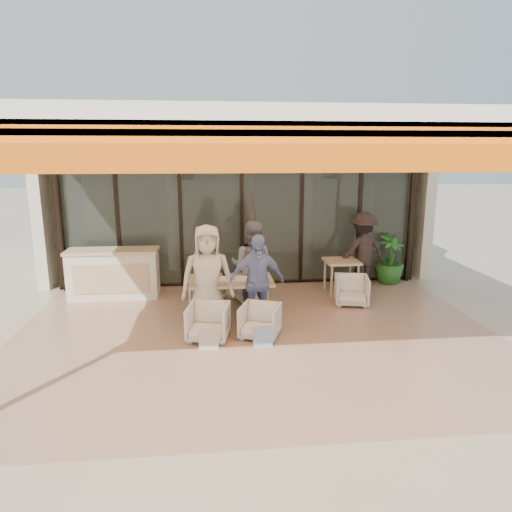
{
  "coord_description": "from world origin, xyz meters",
  "views": [
    {
      "loc": [
        -0.73,
        -7.09,
        2.97
      ],
      "look_at": [
        0.1,
        0.9,
        1.15
      ],
      "focal_mm": 32.0,
      "sensor_mm": 36.0,
      "label": 1
    }
  ],
  "objects_px": {
    "chair_far_left": "(208,288)",
    "standing_woman": "(362,251)",
    "chair_near_right": "(260,320)",
    "potted_palm": "(389,259)",
    "host_counter": "(114,273)",
    "diner_cream": "(207,278)",
    "dining_table": "(231,282)",
    "chair_near_left": "(208,320)",
    "diner_navy": "(208,273)",
    "side_table": "(341,265)",
    "chair_far_right": "(249,287)",
    "side_chair": "(352,289)",
    "diner_periwinkle": "(257,281)",
    "diner_grey": "(252,266)"
  },
  "relations": [
    {
      "from": "diner_cream",
      "to": "standing_woman",
      "type": "height_order",
      "value": "diner_cream"
    },
    {
      "from": "potted_palm",
      "to": "chair_far_right",
      "type": "bearing_deg",
      "value": -164.08
    },
    {
      "from": "chair_near_right",
      "to": "diner_cream",
      "type": "bearing_deg",
      "value": 169.83
    },
    {
      "from": "host_counter",
      "to": "potted_palm",
      "type": "bearing_deg",
      "value": 4.19
    },
    {
      "from": "chair_far_right",
      "to": "diner_cream",
      "type": "relative_size",
      "value": 0.33
    },
    {
      "from": "diner_navy",
      "to": "potted_palm",
      "type": "bearing_deg",
      "value": -158.99
    },
    {
      "from": "dining_table",
      "to": "diner_periwinkle",
      "type": "bearing_deg",
      "value": -46.86
    },
    {
      "from": "chair_far_left",
      "to": "side_chair",
      "type": "height_order",
      "value": "side_chair"
    },
    {
      "from": "dining_table",
      "to": "diner_grey",
      "type": "relative_size",
      "value": 0.86
    },
    {
      "from": "chair_far_left",
      "to": "standing_woman",
      "type": "relative_size",
      "value": 0.37
    },
    {
      "from": "dining_table",
      "to": "chair_near_left",
      "type": "distance_m",
      "value": 1.1
    },
    {
      "from": "diner_navy",
      "to": "side_table",
      "type": "bearing_deg",
      "value": -162.34
    },
    {
      "from": "side_table",
      "to": "side_chair",
      "type": "height_order",
      "value": "side_table"
    },
    {
      "from": "chair_far_right",
      "to": "side_table",
      "type": "height_order",
      "value": "side_table"
    },
    {
      "from": "chair_near_right",
      "to": "chair_near_left",
      "type": "bearing_deg",
      "value": -159.41
    },
    {
      "from": "chair_near_left",
      "to": "standing_woman",
      "type": "relative_size",
      "value": 0.38
    },
    {
      "from": "diner_grey",
      "to": "side_table",
      "type": "bearing_deg",
      "value": -137.62
    },
    {
      "from": "standing_woman",
      "to": "dining_table",
      "type": "bearing_deg",
      "value": 13.69
    },
    {
      "from": "standing_woman",
      "to": "side_chair",
      "type": "bearing_deg",
      "value": 48.68
    },
    {
      "from": "chair_far_right",
      "to": "potted_palm",
      "type": "bearing_deg",
      "value": 175.74
    },
    {
      "from": "dining_table",
      "to": "diner_cream",
      "type": "height_order",
      "value": "diner_cream"
    },
    {
      "from": "potted_palm",
      "to": "chair_near_left",
      "type": "bearing_deg",
      "value": -145.62
    },
    {
      "from": "chair_near_right",
      "to": "potted_palm",
      "type": "relative_size",
      "value": 0.53
    },
    {
      "from": "chair_far_left",
      "to": "diner_periwinkle",
      "type": "distance_m",
      "value": 1.71
    },
    {
      "from": "host_counter",
      "to": "chair_far_left",
      "type": "height_order",
      "value": "host_counter"
    },
    {
      "from": "standing_woman",
      "to": "potted_palm",
      "type": "height_order",
      "value": "standing_woman"
    },
    {
      "from": "side_chair",
      "to": "standing_woman",
      "type": "bearing_deg",
      "value": 74.34
    },
    {
      "from": "diner_navy",
      "to": "potted_palm",
      "type": "xyz_separation_m",
      "value": [
        4.16,
        1.45,
        -0.17
      ]
    },
    {
      "from": "host_counter",
      "to": "standing_woman",
      "type": "relative_size",
      "value": 1.08
    },
    {
      "from": "standing_woman",
      "to": "chair_near_right",
      "type": "bearing_deg",
      "value": 30.75
    },
    {
      "from": "host_counter",
      "to": "potted_palm",
      "type": "height_order",
      "value": "potted_palm"
    },
    {
      "from": "diner_cream",
      "to": "chair_near_right",
      "type": "bearing_deg",
      "value": -33.83
    },
    {
      "from": "diner_cream",
      "to": "chair_far_left",
      "type": "bearing_deg",
      "value": 86.93
    },
    {
      "from": "dining_table",
      "to": "chair_near_left",
      "type": "relative_size",
      "value": 2.27
    },
    {
      "from": "dining_table",
      "to": "side_chair",
      "type": "bearing_deg",
      "value": 11.59
    },
    {
      "from": "diner_periwinkle",
      "to": "standing_woman",
      "type": "relative_size",
      "value": 0.95
    },
    {
      "from": "chair_far_right",
      "to": "diner_navy",
      "type": "bearing_deg",
      "value": 10.59
    },
    {
      "from": "diner_navy",
      "to": "diner_periwinkle",
      "type": "bearing_deg",
      "value": 134.86
    },
    {
      "from": "dining_table",
      "to": "chair_near_right",
      "type": "bearing_deg",
      "value": -65.89
    },
    {
      "from": "host_counter",
      "to": "chair_far_left",
      "type": "distance_m",
      "value": 2.01
    },
    {
      "from": "host_counter",
      "to": "standing_woman",
      "type": "distance_m",
      "value": 5.33
    },
    {
      "from": "dining_table",
      "to": "chair_far_right",
      "type": "height_order",
      "value": "dining_table"
    },
    {
      "from": "chair_near_left",
      "to": "diner_periwinkle",
      "type": "relative_size",
      "value": 0.4
    },
    {
      "from": "chair_near_left",
      "to": "side_chair",
      "type": "xyz_separation_m",
      "value": [
        2.84,
        1.45,
        -0.0
      ]
    },
    {
      "from": "diner_navy",
      "to": "diner_cream",
      "type": "relative_size",
      "value": 0.84
    },
    {
      "from": "host_counter",
      "to": "dining_table",
      "type": "distance_m",
      "value": 2.76
    },
    {
      "from": "diner_navy",
      "to": "standing_woman",
      "type": "relative_size",
      "value": 0.88
    },
    {
      "from": "diner_cream",
      "to": "dining_table",
      "type": "bearing_deg",
      "value": 44.92
    },
    {
      "from": "diner_navy",
      "to": "diner_periwinkle",
      "type": "height_order",
      "value": "diner_periwinkle"
    },
    {
      "from": "side_chair",
      "to": "standing_woman",
      "type": "height_order",
      "value": "standing_woman"
    }
  ]
}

